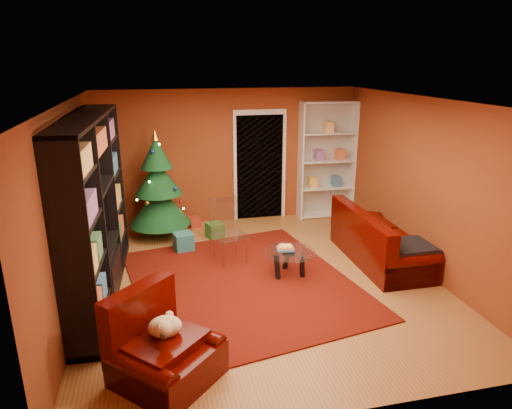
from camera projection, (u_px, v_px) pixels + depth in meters
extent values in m
cube|color=brown|center=(262.00, 282.00, 6.75)|extent=(5.00, 5.50, 0.05)
cube|color=silver|center=(263.00, 99.00, 5.94)|extent=(5.00, 5.50, 0.05)
cube|color=brown|center=(229.00, 156.00, 8.92)|extent=(5.00, 0.05, 2.60)
cube|color=brown|center=(70.00, 208.00, 5.82)|extent=(0.05, 5.50, 2.60)
cube|color=brown|center=(425.00, 185.00, 6.87)|extent=(0.05, 5.50, 2.60)
cube|color=#581007|center=(243.00, 283.00, 6.63)|extent=(3.55, 3.96, 0.02)
cube|color=#236C71|center=(183.00, 242.00, 7.75)|extent=(0.36, 0.36, 0.31)
cube|color=#277328|center=(215.00, 230.00, 8.32)|extent=(0.35, 0.35, 0.27)
cube|color=#A02419|center=(194.00, 222.00, 8.85)|extent=(0.26, 0.26, 0.20)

